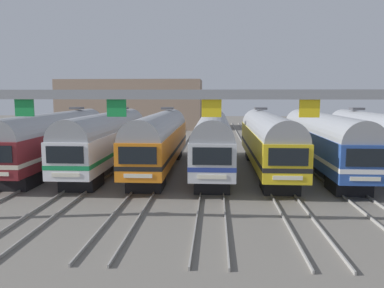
% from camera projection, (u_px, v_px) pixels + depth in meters
% --- Properties ---
extents(ground_plane, '(160.00, 160.00, 0.00)m').
position_uv_depth(ground_plane, '(213.00, 171.00, 31.37)').
color(ground_plane, slate).
extents(track_bed, '(27.71, 70.00, 0.15)m').
position_uv_depth(track_bed, '(214.00, 144.00, 48.18)').
color(track_bed, gray).
rests_on(track_bed, ground).
extents(commuter_train_maroon, '(2.88, 18.06, 5.05)m').
position_uv_depth(commuter_train_maroon, '(56.00, 137.00, 31.82)').
color(commuter_train_maroon, maroon).
rests_on(commuter_train_maroon, ground).
extents(commuter_train_white, '(2.88, 18.06, 5.05)m').
position_uv_depth(commuter_train_white, '(107.00, 138.00, 31.55)').
color(commuter_train_white, white).
rests_on(commuter_train_white, ground).
extents(commuter_train_orange, '(2.88, 18.06, 5.05)m').
position_uv_depth(commuter_train_orange, '(160.00, 138.00, 31.28)').
color(commuter_train_orange, orange).
rests_on(commuter_train_orange, ground).
extents(commuter_train_silver, '(2.88, 18.06, 5.05)m').
position_uv_depth(commuter_train_silver, '(213.00, 139.00, 31.02)').
color(commuter_train_silver, silver).
rests_on(commuter_train_silver, ground).
extents(commuter_train_yellow, '(2.88, 18.06, 5.05)m').
position_uv_depth(commuter_train_yellow, '(267.00, 139.00, 30.75)').
color(commuter_train_yellow, gold).
rests_on(commuter_train_yellow, ground).
extents(commuter_train_blue, '(2.88, 18.06, 5.05)m').
position_uv_depth(commuter_train_blue, '(322.00, 139.00, 30.48)').
color(commuter_train_blue, '#284C9E').
rests_on(commuter_train_blue, ground).
extents(commuter_train_stainless, '(2.88, 18.06, 5.05)m').
position_uv_depth(commuter_train_stainless, '(379.00, 140.00, 30.22)').
color(commuter_train_stainless, '#B2B5BA').
rests_on(commuter_train_stainless, ground).
extents(catenary_gantry, '(31.45, 0.44, 6.97)m').
position_uv_depth(catenary_gantry, '(211.00, 112.00, 17.30)').
color(catenary_gantry, gray).
rests_on(catenary_gantry, ground).
extents(maintenance_building, '(25.83, 10.00, 8.90)m').
position_uv_depth(maintenance_building, '(132.00, 104.00, 71.21)').
color(maintenance_building, gray).
rests_on(maintenance_building, ground).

